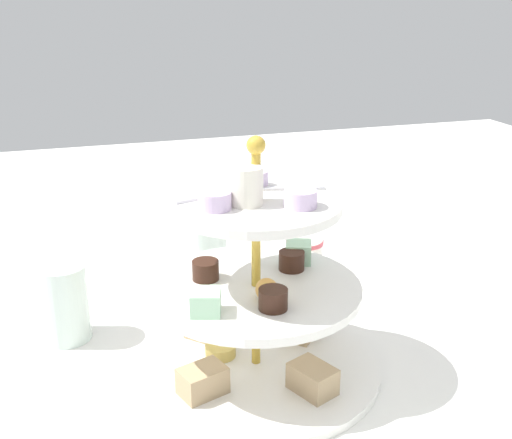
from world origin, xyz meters
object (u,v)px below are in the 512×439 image
Objects in this scene: tiered_serving_stand at (256,306)px; butter_knife_right at (460,304)px; water_glass_short_left at (206,249)px; water_glass_tall_right at (510,403)px; water_glass_mid_back at (64,303)px; teacup_with_saucer at (304,255)px.

butter_knife_right is at bearing -168.19° from tiered_serving_stand.
tiered_serving_stand is at bearing 99.40° from butter_knife_right.
water_glass_short_left is 0.47× the size of butter_knife_right.
water_glass_tall_right is 1.32× the size of water_glass_mid_back.
water_glass_short_left reaches higher than teacup_with_saucer.
tiered_serving_stand reaches higher than butter_knife_right.
water_glass_short_left is 0.15m from teacup_with_saucer.
water_glass_short_left reaches higher than butter_knife_right.
water_glass_mid_back reaches higher than teacup_with_saucer.
teacup_with_saucer is at bearing -163.67° from water_glass_mid_back.
water_glass_tall_right reaches higher than teacup_with_saucer.
water_glass_mid_back reaches higher than butter_knife_right.
teacup_with_saucer reaches higher than butter_knife_right.
water_glass_short_left is 0.81× the size of water_glass_mid_back.
water_glass_tall_right is (-0.17, 0.21, -0.02)m from tiered_serving_stand.
tiered_serving_stand reaches higher than water_glass_short_left.
tiered_serving_stand is at bearing 145.86° from water_glass_mid_back.
water_glass_tall_right is 0.52m from water_glass_mid_back.
butter_knife_right is (-0.31, 0.21, -0.04)m from water_glass_short_left.
tiered_serving_stand is 0.30m from teacup_with_saucer.
water_glass_mid_back is (0.21, -0.14, -0.03)m from tiered_serving_stand.
water_glass_mid_back reaches higher than water_glass_short_left.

